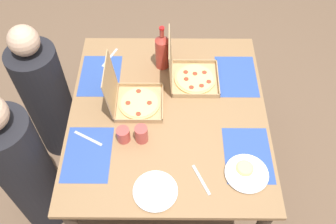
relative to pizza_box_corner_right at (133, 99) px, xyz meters
name	(u,v)px	position (x,y,z in m)	size (l,w,h in m)	color
ground_plane	(168,172)	(-0.06, -0.21, -0.82)	(6.00, 6.00, 0.00)	brown
dining_table	(168,122)	(-0.06, -0.21, -0.15)	(1.32, 1.19, 0.77)	#3F3328
placemat_near_left	(248,155)	(-0.36, -0.66, -0.05)	(0.36, 0.26, 0.00)	#2D4C9E
placemat_near_right	(236,76)	(0.24, -0.66, -0.05)	(0.36, 0.26, 0.00)	#2D4C9E
placemat_far_left	(88,154)	(-0.36, 0.23, -0.05)	(0.36, 0.26, 0.00)	#2D4C9E
placemat_far_right	(100,75)	(0.24, 0.23, -0.05)	(0.36, 0.26, 0.00)	#2D4C9E
pizza_box_corner_right	(133,99)	(0.00, 0.00, 0.00)	(0.29, 0.32, 0.32)	tan
pizza_box_center	(190,75)	(0.20, -0.35, 0.00)	(0.30, 0.32, 0.34)	tan
plate_far_right	(155,191)	(-0.58, -0.15, -0.04)	(0.23, 0.23, 0.02)	white
plate_middle	(246,173)	(-0.47, -0.63, -0.04)	(0.24, 0.24, 0.03)	white
soda_bottle	(162,51)	(0.33, -0.17, 0.08)	(0.09, 0.09, 0.32)	#B2382D
cup_clear_right	(123,135)	(-0.26, 0.04, 0.00)	(0.08, 0.08, 0.09)	#BF4742
cup_red	(141,134)	(-0.26, -0.06, 0.00)	(0.07, 0.07, 0.11)	#BF4742
fork_by_far_right	(201,180)	(-0.51, -0.39, -0.05)	(0.19, 0.02, 0.01)	#B7B7BC
fork_by_near_left	(110,58)	(0.40, 0.19, -0.05)	(0.19, 0.02, 0.01)	#B7B7BC
fork_by_near_right	(88,138)	(-0.25, 0.25, -0.05)	(0.19, 0.02, 0.01)	#B7B7BC
diner_left_seat	(26,171)	(-0.36, 0.64, -0.26)	(0.32, 0.32, 1.23)	black
diner_right_seat	(48,99)	(0.24, 0.64, -0.30)	(0.32, 0.32, 1.16)	black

